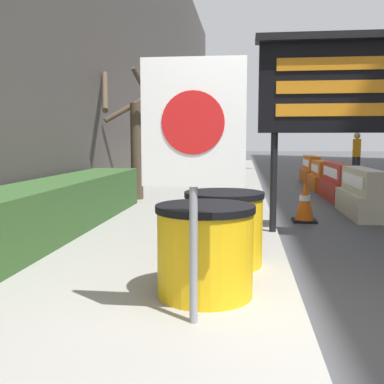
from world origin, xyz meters
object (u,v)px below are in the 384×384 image
(message_board, at_px, (344,87))
(jersey_barrier_cream, at_px, (362,195))
(jersey_barrier_orange_near, at_px, (321,177))
(warning_sign, at_px, (193,140))
(traffic_light_near_curb, at_px, (274,114))
(pedestrian_passerby, at_px, (357,152))
(traffic_cone_mid, at_px, (317,180))
(jersey_barrier_red_striped, at_px, (337,183))
(barrel_drum_foreground, at_px, (205,250))
(traffic_cone_near, at_px, (305,201))
(jersey_barrier_orange_far, at_px, (311,171))
(barrel_drum_middle, at_px, (224,228))

(message_board, height_order, jersey_barrier_cream, message_board)
(jersey_barrier_cream, distance_m, jersey_barrier_orange_near, 4.68)
(warning_sign, relative_size, traffic_light_near_curb, 0.53)
(pedestrian_passerby, bearing_deg, traffic_cone_mid, -16.87)
(jersey_barrier_orange_near, xyz_separation_m, pedestrian_passerby, (1.93, 4.00, 0.66))
(jersey_barrier_red_striped, relative_size, traffic_cone_mid, 3.96)
(barrel_drum_foreground, bearing_deg, traffic_cone_near, 72.17)
(jersey_barrier_orange_far, height_order, traffic_cone_near, jersey_barrier_orange_far)
(traffic_cone_near, bearing_deg, jersey_barrier_orange_near, 77.72)
(traffic_cone_mid, bearing_deg, warning_sign, -103.40)
(barrel_drum_foreground, relative_size, traffic_cone_near, 1.14)
(jersey_barrier_cream, bearing_deg, traffic_light_near_curb, 94.64)
(warning_sign, bearing_deg, message_board, 63.35)
(jersey_barrier_cream, height_order, pedestrian_passerby, pedestrian_passerby)
(warning_sign, height_order, jersey_barrier_orange_near, warning_sign)
(barrel_drum_foreground, height_order, warning_sign, warning_sign)
(traffic_light_near_curb, bearing_deg, pedestrian_passerby, -48.74)
(jersey_barrier_orange_near, distance_m, jersey_barrier_orange_far, 2.16)
(traffic_cone_mid, bearing_deg, traffic_cone_near, -100.91)
(traffic_cone_mid, bearing_deg, jersey_barrier_cream, -88.49)
(warning_sign, xyz_separation_m, jersey_barrier_orange_near, (2.64, 10.49, -1.09))
(barrel_drum_middle, bearing_deg, warning_sign, -95.26)
(jersey_barrier_red_striped, xyz_separation_m, jersey_barrier_orange_far, (-0.00, 4.37, 0.01))
(barrel_drum_foreground, bearing_deg, jersey_barrier_cream, 63.35)
(traffic_light_near_curb, height_order, pedestrian_passerby, traffic_light_near_curb)
(barrel_drum_foreground, relative_size, jersey_barrier_red_striped, 0.39)
(traffic_cone_mid, height_order, pedestrian_passerby, pedestrian_passerby)
(message_board, bearing_deg, jersey_barrier_cream, 69.02)
(warning_sign, relative_size, traffic_cone_near, 2.54)
(warning_sign, height_order, traffic_cone_near, warning_sign)
(warning_sign, relative_size, jersey_barrier_red_striped, 0.87)
(warning_sign, height_order, traffic_light_near_curb, traffic_light_near_curb)
(traffic_cone_near, bearing_deg, message_board, -79.68)
(warning_sign, height_order, jersey_barrier_orange_far, warning_sign)
(message_board, relative_size, jersey_barrier_red_striped, 1.33)
(jersey_barrier_cream, relative_size, traffic_light_near_curb, 0.56)
(barrel_drum_foreground, relative_size, warning_sign, 0.45)
(barrel_drum_middle, bearing_deg, barrel_drum_foreground, -96.69)
(barrel_drum_middle, xyz_separation_m, message_board, (1.58, 1.83, 1.69))
(jersey_barrier_red_striped, relative_size, jersey_barrier_orange_far, 1.17)
(barrel_drum_foreground, xyz_separation_m, traffic_cone_mid, (2.48, 9.92, -0.25))
(jersey_barrier_orange_far, bearing_deg, traffic_cone_near, -98.87)
(jersey_barrier_red_striped, distance_m, jersey_barrier_orange_near, 2.22)
(message_board, distance_m, pedestrian_passerby, 11.46)
(jersey_barrier_cream, relative_size, pedestrian_passerby, 1.16)
(jersey_barrier_orange_near, distance_m, traffic_cone_mid, 0.17)
(jersey_barrier_orange_near, height_order, jersey_barrier_orange_far, jersey_barrier_orange_far)
(barrel_drum_middle, xyz_separation_m, traffic_cone_mid, (2.36, 8.93, -0.25))
(jersey_barrier_orange_far, relative_size, pedestrian_passerby, 1.07)
(jersey_barrier_red_striped, height_order, jersey_barrier_orange_near, jersey_barrier_red_striped)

